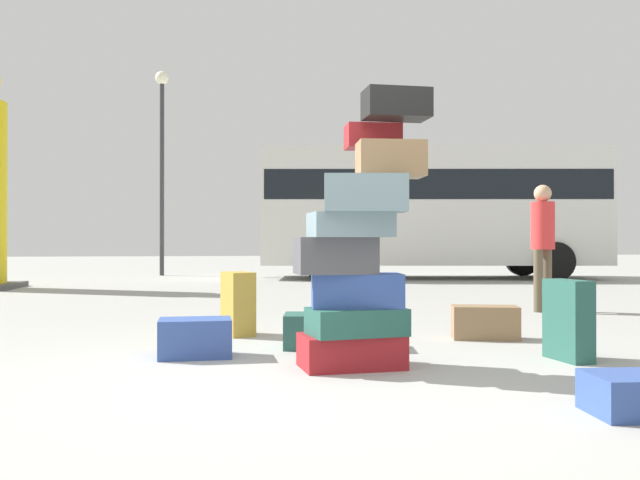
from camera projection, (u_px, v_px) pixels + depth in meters
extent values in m
plane|color=#9E9E99|center=(333.00, 383.00, 4.16)|extent=(80.00, 80.00, 0.00)
cube|color=maroon|center=(351.00, 351.00, 4.66)|extent=(0.74, 0.48, 0.24)
cube|color=#26594C|center=(357.00, 322.00, 4.63)|extent=(0.71, 0.48, 0.19)
cube|color=#334F99|center=(357.00, 290.00, 4.69)|extent=(0.67, 0.45, 0.24)
cube|color=#4C4C51|center=(335.00, 256.00, 4.63)|extent=(0.56, 0.35, 0.26)
cube|color=gray|center=(350.00, 225.00, 4.57)|extent=(0.58, 0.37, 0.17)
cube|color=gray|center=(365.00, 194.00, 4.49)|extent=(0.60, 0.42, 0.25)
cube|color=olive|center=(391.00, 159.00, 4.61)|extent=(0.48, 0.31, 0.25)
cube|color=maroon|center=(373.00, 137.00, 4.96)|extent=(0.41, 0.26, 0.18)
cube|color=black|center=(396.00, 104.00, 4.71)|extent=(0.46, 0.28, 0.21)
cube|color=#334F99|center=(195.00, 338.00, 5.09)|extent=(0.56, 0.37, 0.30)
cube|color=#26594C|center=(568.00, 320.00, 4.95)|extent=(0.21, 0.43, 0.60)
cube|color=#26594C|center=(328.00, 331.00, 5.54)|extent=(0.80, 0.52, 0.28)
cube|color=#B28C33|center=(238.00, 304.00, 6.29)|extent=(0.33, 0.42, 0.60)
cube|color=olive|center=(485.00, 322.00, 6.04)|extent=(0.64, 0.43, 0.30)
cylinder|color=brown|center=(547.00, 280.00, 8.54)|extent=(0.12, 0.12, 0.80)
cylinder|color=brown|center=(538.00, 281.00, 8.39)|extent=(0.12, 0.12, 0.80)
cylinder|color=red|center=(543.00, 226.00, 8.46)|extent=(0.30, 0.30, 0.61)
sphere|color=tan|center=(543.00, 193.00, 8.47)|extent=(0.22, 0.22, 0.22)
cube|color=silver|center=(430.00, 208.00, 16.49)|extent=(8.55, 3.86, 2.80)
cube|color=black|center=(430.00, 188.00, 16.49)|extent=(8.39, 3.85, 0.70)
cylinder|color=black|center=(522.00, 259.00, 17.72)|extent=(0.93, 0.40, 0.90)
cylinder|color=black|center=(555.00, 261.00, 15.22)|extent=(0.93, 0.40, 0.90)
cylinder|color=black|center=(323.00, 259.00, 17.75)|extent=(0.93, 0.40, 0.90)
cylinder|color=black|center=(323.00, 261.00, 15.25)|extent=(0.93, 0.40, 0.90)
cylinder|color=#333338|center=(162.00, 179.00, 17.77)|extent=(0.12, 0.12, 5.21)
sphere|color=#F2F2CC|center=(162.00, 78.00, 17.78)|extent=(0.36, 0.36, 0.36)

